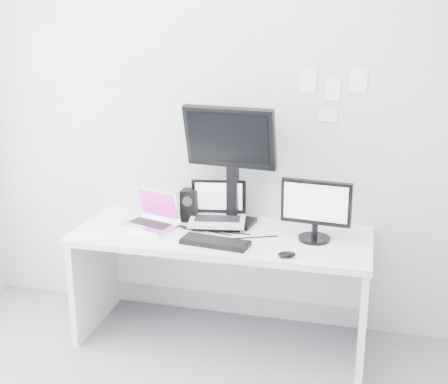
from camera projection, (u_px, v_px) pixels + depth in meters
The scene contains 13 objects.
back_wall at pixel (235, 123), 3.74m from camera, with size 3.60×3.60×0.00m, color silver.
desk at pixel (222, 287), 3.70m from camera, with size 1.80×0.70×0.73m, color silver.
macbook at pixel (148, 209), 3.66m from camera, with size 0.32×0.24×0.24m, color silver.
speaker at pixel (190, 205), 3.79m from camera, with size 0.10×0.10×0.21m, color black.
dell_laptop at pixel (217, 205), 3.66m from camera, with size 0.35×0.27×0.29m, color silver.
rear_monitor at pixel (231, 164), 3.65m from camera, with size 0.57×0.21×0.78m, color black.
samsung_monitor at pixel (315, 210), 3.43m from camera, with size 0.41×0.19×0.38m, color black.
keyboard at pixel (215, 242), 3.41m from camera, with size 0.40×0.14×0.03m, color black.
mouse at pixel (287, 254), 3.23m from camera, with size 0.10×0.06×0.03m, color black.
wall_note_0 at pixel (308, 82), 3.55m from camera, with size 0.10×0.00×0.14m, color white.
wall_note_1 at pixel (333, 89), 3.52m from camera, with size 0.09×0.00×0.13m, color white.
wall_note_2 at pixel (359, 81), 3.48m from camera, with size 0.10×0.00×0.14m, color white.
wall_note_3 at pixel (328, 115), 3.58m from camera, with size 0.11×0.00×0.08m, color white.
Camera 1 is at (0.82, -2.01, 2.02)m, focal length 47.29 mm.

